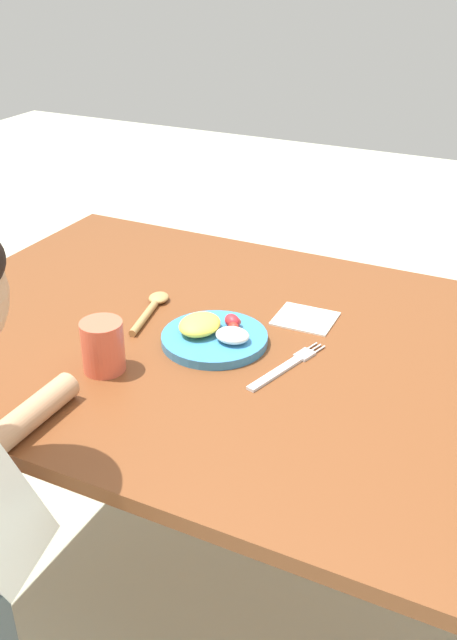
{
  "coord_description": "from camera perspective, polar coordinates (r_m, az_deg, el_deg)",
  "views": [
    {
      "loc": [
        0.44,
        -1.07,
        1.35
      ],
      "look_at": [
        -0.1,
        0.03,
        0.69
      ],
      "focal_mm": 39.83,
      "sensor_mm": 36.0,
      "label": 1
    }
  ],
  "objects": [
    {
      "name": "spoon",
      "position": [
        1.47,
        -6.15,
        1.07
      ],
      "size": [
        0.07,
        0.19,
        0.02
      ],
      "rotation": [
        0.0,
        0.0,
        1.79
      ],
      "color": "#B2874D",
      "rests_on": "dining_table"
    },
    {
      "name": "ground_plane",
      "position": [
        1.78,
        2.59,
        -21.28
      ],
      "size": [
        8.0,
        8.0,
        0.0
      ],
      "primitive_type": "plane",
      "color": "beige"
    },
    {
      "name": "fork",
      "position": [
        1.28,
        4.62,
        -3.77
      ],
      "size": [
        0.07,
        0.2,
        0.01
      ],
      "rotation": [
        0.0,
        0.0,
        1.29
      ],
      "color": "silver",
      "rests_on": "dining_table"
    },
    {
      "name": "drinking_cup",
      "position": [
        1.26,
        -10.06,
        -2.09
      ],
      "size": [
        0.08,
        0.08,
        0.09
      ],
      "primitive_type": "cylinder",
      "color": "#DF5E44",
      "rests_on": "dining_table"
    },
    {
      "name": "napkin",
      "position": [
        1.44,
        6.18,
        0.11
      ],
      "size": [
        0.12,
        0.11,
        0.0
      ],
      "primitive_type": "cube",
      "rotation": [
        0.0,
        0.0,
        0.03
      ],
      "color": "white",
      "rests_on": "dining_table"
    },
    {
      "name": "plate",
      "position": [
        1.34,
        -1.19,
        -1.2
      ],
      "size": [
        0.2,
        0.2,
        0.05
      ],
      "color": "#3882BB",
      "rests_on": "dining_table"
    },
    {
      "name": "dining_table",
      "position": [
        1.39,
        3.1,
        -5.42
      ],
      "size": [
        1.47,
        0.92,
        0.67
      ],
      "color": "brown",
      "rests_on": "ground_plane"
    }
  ]
}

